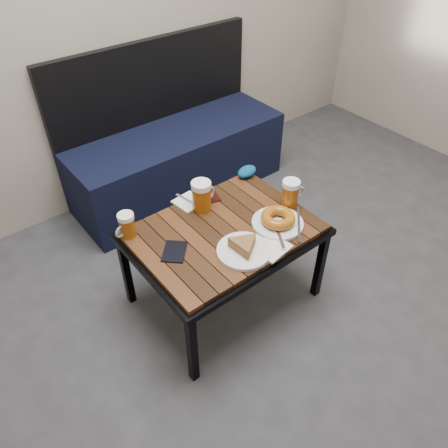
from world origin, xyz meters
TOP-DOWN VIEW (x-y plane):
  - ground at (0.00, 0.00)m, footprint 4.00×4.00m
  - bench at (0.14, 1.76)m, footprint 1.40×0.50m
  - cafe_table at (-0.21, 0.81)m, footprint 0.84×0.62m
  - beer_mug_left at (-0.58, 1.04)m, footprint 0.11×0.09m
  - beer_mug_centre at (-0.20, 0.99)m, footprint 0.14×0.11m
  - beer_mug_right at (0.15, 0.76)m, footprint 0.13×0.09m
  - plate_pie at (-0.24, 0.64)m, footprint 0.23×0.23m
  - plate_bagel at (-0.00, 0.68)m, footprint 0.28×0.28m
  - napkin_left at (-0.23, 1.07)m, footprint 0.14×0.17m
  - napkin_right at (-0.13, 0.58)m, footprint 0.16×0.14m
  - passport_navy at (-0.47, 0.82)m, footprint 0.16×0.16m
  - passport_burgundy at (-0.12, 1.05)m, footprint 0.11×0.14m
  - knit_pouch at (0.15, 1.07)m, footprint 0.13×0.10m

SIDE VIEW (x-z plane):
  - ground at x=0.00m, z-range 0.00..0.00m
  - bench at x=0.14m, z-range -0.20..0.75m
  - cafe_table at x=-0.21m, z-range 0.19..0.66m
  - passport_burgundy at x=-0.12m, z-range 0.47..0.48m
  - passport_navy at x=-0.47m, z-range 0.47..0.48m
  - napkin_right at x=-0.13m, z-range 0.47..0.48m
  - napkin_left at x=-0.23m, z-range 0.47..0.48m
  - knit_pouch at x=0.15m, z-range 0.47..0.52m
  - plate_pie at x=-0.24m, z-range 0.47..0.53m
  - plate_bagel at x=0.00m, z-range 0.47..0.53m
  - beer_mug_left at x=-0.58m, z-range 0.47..0.59m
  - beer_mug_right at x=0.15m, z-range 0.47..0.61m
  - beer_mug_centre at x=-0.20m, z-range 0.47..0.62m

